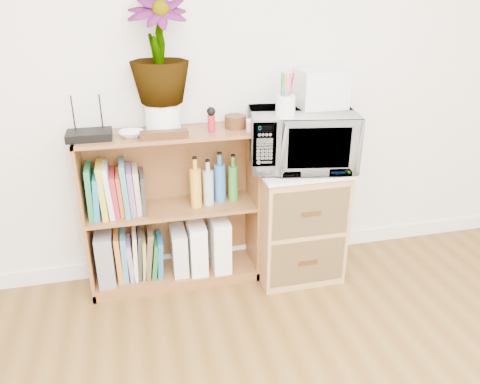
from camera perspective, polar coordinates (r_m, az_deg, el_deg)
name	(u,v)px	position (r m, az deg, el deg)	size (l,w,h in m)	color
skirting_board	(226,253)	(3.15, -1.67, -7.48)	(4.00, 0.02, 0.10)	white
bookshelf	(172,211)	(2.78, -8.24, -2.25)	(1.00, 0.30, 0.95)	brown
wicker_unit	(296,221)	(2.92, 6.86, -3.57)	(0.50, 0.45, 0.70)	#9E7542
microwave	(301,139)	(2.71, 7.48, 6.39)	(0.59, 0.40, 0.33)	silver
pen_cup	(285,106)	(2.53, 5.55, 10.36)	(0.10, 0.10, 0.11)	white
small_appliance	(321,88)	(2.77, 9.84, 12.34)	(0.27, 0.22, 0.21)	silver
router	(89,135)	(2.59, -17.90, 6.62)	(0.23, 0.16, 0.04)	black
white_bowl	(131,134)	(2.57, -13.13, 6.92)	(0.13, 0.13, 0.03)	silver
plant_pot	(163,118)	(2.61, -9.35, 8.93)	(0.19, 0.19, 0.16)	white
potted_plant	(159,50)	(2.54, -9.90, 16.70)	(0.31, 0.31, 0.55)	#2B6C2C
trinket_box	(164,135)	(2.51, -9.23, 6.92)	(0.25, 0.06, 0.04)	#321D0D
kokeshi_doll	(211,124)	(2.59, -3.51, 8.32)	(0.04, 0.04, 0.09)	#A91421
wooden_bowl	(235,122)	(2.67, -0.58, 8.58)	(0.12, 0.12, 0.07)	#3B1F10
paint_jars	(255,127)	(2.60, 1.81, 7.98)	(0.11, 0.04, 0.06)	pink
file_box	(105,255)	(2.90, -16.08, -7.38)	(0.10, 0.26, 0.32)	gray
magazine_holder_left	(179,250)	(2.90, -7.45, -7.04)	(0.09, 0.22, 0.28)	silver
magazine_holder_mid	(197,245)	(2.90, -5.32, -6.46)	(0.10, 0.25, 0.32)	white
magazine_holder_right	(219,241)	(2.92, -2.58, -6.00)	(0.11, 0.27, 0.33)	white
cookbooks	(116,190)	(2.71, -14.94, 0.19)	(0.32, 0.20, 0.31)	#217D45
liquor_bottles	(213,180)	(2.74, -3.25, 1.42)	(0.29, 0.07, 0.30)	gold
lower_books	(138,254)	(2.90, -12.28, -7.45)	(0.28, 0.19, 0.30)	orange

